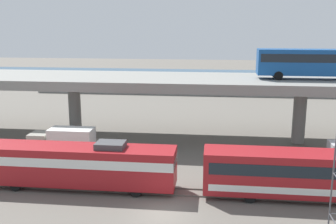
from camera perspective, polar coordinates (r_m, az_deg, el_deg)
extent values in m
plane|color=#605B54|center=(30.64, -0.91, -14.30)|extent=(260.00, 260.00, 0.00)
cube|color=#59544C|center=(33.57, -0.15, -11.68)|extent=(110.00, 0.12, 0.12)
cube|color=#59544C|center=(34.84, 0.13, -10.74)|extent=(110.00, 0.12, 0.12)
cube|color=maroon|center=(35.11, -12.57, -7.33)|extent=(16.49, 3.00, 3.20)
cube|color=silver|center=(34.92, -12.61, -6.44)|extent=(16.49, 3.04, 0.77)
cube|color=black|center=(37.46, -22.19, -5.27)|extent=(2.25, 2.70, 1.02)
cube|color=#3F3F42|center=(33.72, -8.18, -4.67)|extent=(2.40, 1.80, 0.50)
cylinder|color=black|center=(36.52, -20.92, -9.78)|extent=(0.96, 0.18, 0.96)
cylinder|color=black|center=(38.75, -19.08, -8.34)|extent=(0.96, 0.18, 0.96)
cylinder|color=black|center=(33.17, -4.61, -11.23)|extent=(0.96, 0.18, 0.96)
cylinder|color=black|center=(35.62, -3.75, -9.51)|extent=(0.96, 0.18, 0.96)
cylinder|color=black|center=(32.74, 11.61, -11.83)|extent=(0.92, 0.18, 0.92)
cylinder|color=black|center=(35.21, 11.25, -10.03)|extent=(0.92, 0.18, 0.92)
cube|color=gray|center=(47.73, 2.26, 4.31)|extent=(96.00, 10.81, 1.09)
cylinder|color=gray|center=(51.27, -13.11, 0.27)|extent=(1.50, 1.50, 6.46)
cylinder|color=gray|center=(49.28, 18.19, -0.52)|extent=(1.50, 1.50, 6.46)
cube|color=#14478C|center=(48.51, 19.70, 6.69)|extent=(12.00, 2.55, 2.90)
cube|color=black|center=(48.47, 19.75, 7.30)|extent=(11.52, 2.59, 0.93)
cylinder|color=black|center=(49.16, 15.03, 5.36)|extent=(1.00, 0.26, 1.00)
cylinder|color=black|center=(46.79, 15.44, 4.99)|extent=(1.00, 0.26, 1.00)
cube|color=#9E998C|center=(44.91, -17.72, -4.09)|extent=(2.00, 2.30, 2.00)
cube|color=silver|center=(43.52, -13.53, -3.96)|extent=(4.60, 2.30, 2.60)
cylinder|color=black|center=(44.14, -17.86, -5.75)|extent=(0.88, 0.28, 0.88)
cylinder|color=black|center=(46.03, -16.75, -4.93)|extent=(0.88, 0.28, 0.88)
cylinder|color=black|center=(42.59, -12.67, -6.11)|extent=(0.88, 0.28, 0.88)
cylinder|color=black|center=(44.55, -11.74, -5.23)|extent=(0.88, 0.28, 0.88)
cylinder|color=#47474C|center=(25.74, 22.46, -8.00)|extent=(0.10, 0.10, 10.44)
cube|color=gray|center=(83.23, 4.13, 3.35)|extent=(64.06, 10.84, 1.21)
cube|color=#0C4C26|center=(86.91, -12.52, 4.32)|extent=(4.67, 1.80, 0.70)
cube|color=#1E232B|center=(86.75, -12.39, 4.71)|extent=(2.06, 1.58, 0.48)
cylinder|color=black|center=(86.65, -13.60, 4.01)|extent=(0.64, 0.20, 0.64)
cylinder|color=black|center=(88.24, -13.22, 4.18)|extent=(0.64, 0.20, 0.64)
cylinder|color=black|center=(85.69, -11.78, 4.01)|extent=(0.64, 0.20, 0.64)
cylinder|color=black|center=(87.29, -11.42, 4.17)|extent=(0.64, 0.20, 0.64)
cube|color=silver|center=(86.14, 17.19, 3.99)|extent=(4.37, 1.78, 0.70)
cube|color=#1E232B|center=(86.02, 17.07, 4.38)|extent=(1.92, 1.57, 0.48)
cylinder|color=black|center=(87.27, 17.95, 3.81)|extent=(0.64, 0.20, 0.64)
cylinder|color=black|center=(85.62, 18.16, 3.64)|extent=(0.64, 0.20, 0.64)
cylinder|color=black|center=(86.78, 16.19, 3.88)|extent=(0.64, 0.20, 0.64)
cylinder|color=black|center=(85.13, 16.37, 3.71)|extent=(0.64, 0.20, 0.64)
cube|color=maroon|center=(85.00, -2.32, 4.43)|extent=(4.45, 1.84, 0.70)
cube|color=#1E232B|center=(84.96, -2.47, 4.83)|extent=(1.96, 1.62, 0.48)
cylinder|color=black|center=(85.70, -1.31, 4.27)|extent=(0.64, 0.20, 0.64)
cylinder|color=black|center=(83.99, -1.48, 4.10)|extent=(0.64, 0.20, 0.64)
cylinder|color=black|center=(86.13, -3.13, 4.29)|extent=(0.64, 0.20, 0.64)
cylinder|color=black|center=(84.42, -3.34, 4.12)|extent=(0.64, 0.20, 0.64)
cube|color=maroon|center=(80.70, 11.77, 3.74)|extent=(4.43, 1.77, 0.70)
cube|color=#1E232B|center=(80.63, 11.95, 4.15)|extent=(1.95, 1.56, 0.48)
cylinder|color=black|center=(79.81, 10.83, 3.43)|extent=(0.64, 0.20, 0.64)
cylinder|color=black|center=(81.47, 10.75, 3.62)|extent=(0.64, 0.20, 0.64)
cylinder|color=black|center=(80.05, 12.79, 3.37)|extent=(0.64, 0.20, 0.64)
cylinder|color=black|center=(81.71, 12.67, 3.56)|extent=(0.64, 0.20, 0.64)
cube|color=#0C4C26|center=(83.29, 12.76, 3.96)|extent=(4.35, 1.88, 0.70)
cube|color=#1E232B|center=(83.18, 12.63, 4.37)|extent=(1.91, 1.66, 0.48)
cylinder|color=black|center=(84.37, 13.60, 3.79)|extent=(0.64, 0.20, 0.64)
cylinder|color=black|center=(82.61, 13.74, 3.60)|extent=(0.64, 0.20, 0.64)
cylinder|color=black|center=(84.09, 11.77, 3.85)|extent=(0.64, 0.20, 0.64)
cylinder|color=black|center=(82.32, 11.87, 3.66)|extent=(0.64, 0.20, 0.64)
cube|color=#9E998C|center=(85.17, 5.85, 4.39)|extent=(4.16, 1.81, 0.70)
cube|color=#1E232B|center=(85.08, 6.00, 4.78)|extent=(1.83, 1.59, 0.48)
cylinder|color=black|center=(84.39, 4.95, 4.10)|extent=(0.64, 0.20, 0.64)
cylinder|color=black|center=(86.10, 4.99, 4.26)|extent=(0.64, 0.20, 0.64)
cylinder|color=black|center=(84.35, 6.71, 4.05)|extent=(0.64, 0.20, 0.64)
cylinder|color=black|center=(86.06, 6.72, 4.22)|extent=(0.64, 0.20, 0.64)
cube|color=#2D5170|center=(106.06, 4.71, 4.99)|extent=(140.00, 36.00, 0.01)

